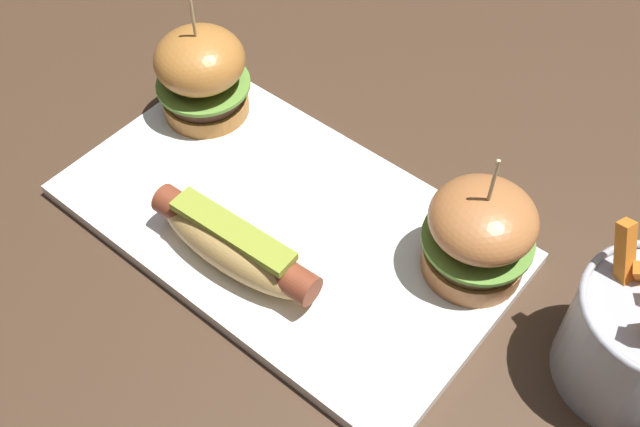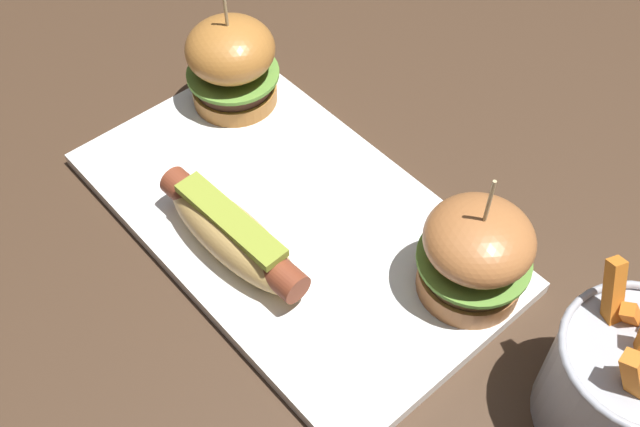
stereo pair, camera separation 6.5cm
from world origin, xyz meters
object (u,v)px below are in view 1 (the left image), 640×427
Objects in this scene: slider_left at (202,74)px; slider_right at (479,234)px; platter_main at (286,223)px; hot_dog at (230,242)px.

slider_right is at bearing 0.93° from slider_left.
slider_left is (-0.16, 0.06, 0.06)m from platter_main.
slider_right is (0.16, 0.06, 0.05)m from platter_main.
slider_right is (0.32, 0.01, -0.00)m from slider_left.
slider_left reaches higher than hot_dog.
slider_right is at bearing 37.75° from hot_dog.
slider_left is at bearing 159.99° from platter_main.
hot_dog is 0.20m from slider_left.
platter_main is at bearing 85.83° from hot_dog.
slider_right is (0.17, 0.13, 0.02)m from hot_dog.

